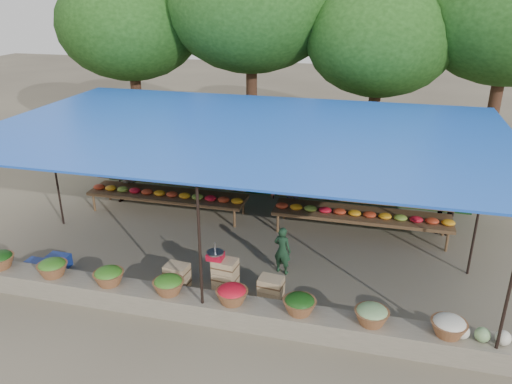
% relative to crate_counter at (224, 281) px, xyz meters
% --- Properties ---
extents(ground, '(60.00, 60.00, 0.00)m').
position_rel_crate_counter_xyz_m(ground, '(-0.10, 1.99, -0.31)').
color(ground, brown).
rests_on(ground, ground).
extents(stone_curb, '(10.60, 0.55, 0.40)m').
position_rel_crate_counter_xyz_m(stone_curb, '(-0.10, -0.76, -0.11)').
color(stone_curb, '#676353').
rests_on(stone_curb, ground).
extents(stall_canopy, '(10.80, 6.60, 2.82)m').
position_rel_crate_counter_xyz_m(stall_canopy, '(-0.10, 2.05, 2.37)').
color(stall_canopy, black).
rests_on(stall_canopy, ground).
extents(produce_baskets, '(8.98, 0.58, 0.34)m').
position_rel_crate_counter_xyz_m(produce_baskets, '(-0.20, -0.76, 0.25)').
color(produce_baskets, brown).
rests_on(produce_baskets, stone_curb).
extents(netting_backdrop, '(10.60, 0.06, 2.50)m').
position_rel_crate_counter_xyz_m(netting_backdrop, '(-0.10, 5.14, 0.94)').
color(netting_backdrop, '#194619').
rests_on(netting_backdrop, ground).
extents(tree_row, '(16.51, 5.50, 7.12)m').
position_rel_crate_counter_xyz_m(tree_row, '(0.40, 8.08, 4.39)').
color(tree_row, '#362113').
rests_on(tree_row, ground).
extents(fruit_table_left, '(4.21, 0.95, 0.93)m').
position_rel_crate_counter_xyz_m(fruit_table_left, '(-2.60, 3.34, 0.30)').
color(fruit_table_left, '#502D20').
rests_on(fruit_table_left, ground).
extents(fruit_table_right, '(4.21, 0.95, 0.93)m').
position_rel_crate_counter_xyz_m(fruit_table_right, '(2.40, 3.34, 0.30)').
color(fruit_table_right, '#502D20').
rests_on(fruit_table_right, ground).
extents(crate_counter, '(2.38, 0.39, 0.77)m').
position_rel_crate_counter_xyz_m(crate_counter, '(0.00, 0.00, 0.00)').
color(crate_counter, tan).
rests_on(crate_counter, ground).
extents(weighing_scale, '(0.32, 0.32, 0.34)m').
position_rel_crate_counter_xyz_m(weighing_scale, '(-0.16, 0.00, 0.54)').
color(weighing_scale, red).
rests_on(weighing_scale, crate_counter).
extents(vendor_seated, '(0.44, 0.35, 1.04)m').
position_rel_crate_counter_xyz_m(vendor_seated, '(0.92, 1.08, 0.21)').
color(vendor_seated, '#1B3B24').
rests_on(vendor_seated, ground).
extents(customer_left, '(0.92, 0.84, 1.54)m').
position_rel_crate_counter_xyz_m(customer_left, '(-3.88, 3.72, 0.46)').
color(customer_left, slate).
rests_on(customer_left, ground).
extents(customer_mid, '(1.18, 0.79, 1.71)m').
position_rel_crate_counter_xyz_m(customer_mid, '(0.62, 3.86, 0.54)').
color(customer_mid, slate).
rests_on(customer_mid, ground).
extents(customer_right, '(1.08, 0.59, 1.74)m').
position_rel_crate_counter_xyz_m(customer_right, '(4.33, 3.91, 0.56)').
color(customer_right, slate).
rests_on(customer_right, ground).
extents(blue_crate_front, '(0.48, 0.35, 0.28)m').
position_rel_crate_counter_xyz_m(blue_crate_front, '(-4.04, -0.22, -0.17)').
color(blue_crate_front, navy).
rests_on(blue_crate_front, ground).
extents(blue_crate_back, '(0.47, 0.34, 0.28)m').
position_rel_crate_counter_xyz_m(blue_crate_back, '(-3.74, 0.10, -0.17)').
color(blue_crate_back, navy).
rests_on(blue_crate_back, ground).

